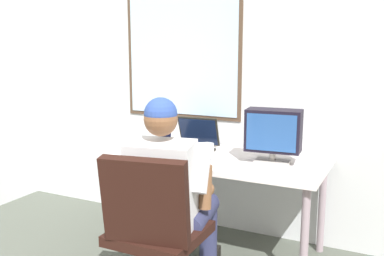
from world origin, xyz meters
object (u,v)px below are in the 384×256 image
object	(u,v)px
person_seated	(170,191)
wine_glass	(207,149)
cd_case	(149,153)
laptop	(194,142)
office_chair	(153,224)
desk	(219,166)
desk_speaker	(165,134)
crt_monitor	(273,132)

from	to	relation	value
person_seated	wine_glass	bearing A→B (deg)	86.43
wine_glass	cd_case	world-z (taller)	wine_glass
person_seated	laptop	world-z (taller)	person_seated
cd_case	laptop	bearing A→B (deg)	44.27
office_chair	wine_glass	size ratio (longest dim) A/B	7.55
desk	wine_glass	distance (m)	0.22
person_seated	laptop	size ratio (longest dim) A/B	3.20
desk	wine_glass	bearing A→B (deg)	-99.70
desk_speaker	cd_case	size ratio (longest dim) A/B	1.07
person_seated	crt_monitor	size ratio (longest dim) A/B	3.19
desk	person_seated	xyz separation A→B (m)	(-0.06, -0.63, -0.01)
desk	desk_speaker	bearing A→B (deg)	164.30
person_seated	crt_monitor	distance (m)	0.83
desk	person_seated	world-z (taller)	person_seated
crt_monitor	laptop	distance (m)	0.67
office_chair	laptop	distance (m)	1.05
crt_monitor	laptop	world-z (taller)	crt_monitor
desk	person_seated	size ratio (longest dim) A/B	1.24
office_chair	desk_speaker	size ratio (longest dim) A/B	5.17
person_seated	crt_monitor	xyz separation A→B (m)	(0.45, 0.63, 0.29)
office_chair	wine_glass	world-z (taller)	office_chair
crt_monitor	wine_glass	bearing A→B (deg)	-160.70
desk_speaker	desk	bearing A→B (deg)	-15.70
office_chair	wine_glass	distance (m)	0.79
office_chair	person_seated	bearing A→B (deg)	98.95
crt_monitor	cd_case	bearing A→B (deg)	-170.70
laptop	desk_speaker	xyz separation A→B (m)	(-0.28, 0.05, 0.03)
office_chair	cd_case	world-z (taller)	office_chair
desk	wine_glass	world-z (taller)	wine_glass
cd_case	desk	bearing A→B (deg)	16.62
cd_case	wine_glass	bearing A→B (deg)	-0.00
laptop	cd_case	xyz separation A→B (m)	(-0.26, -0.25, -0.06)
desk	person_seated	bearing A→B (deg)	-95.05
office_chair	cd_case	xyz separation A→B (m)	(-0.49, 0.75, 0.18)
wine_glass	desk_speaker	size ratio (longest dim) A/B	0.68
crt_monitor	cd_case	xyz separation A→B (m)	(-0.90, -0.15, -0.21)
person_seated	cd_case	size ratio (longest dim) A/B	7.16
laptop	crt_monitor	bearing A→B (deg)	-9.03
office_chair	crt_monitor	xyz separation A→B (m)	(0.41, 0.89, 0.39)
desk	person_seated	distance (m)	0.63
laptop	cd_case	distance (m)	0.36
person_seated	laptop	bearing A→B (deg)	104.78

